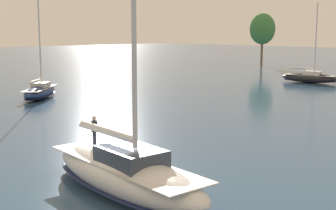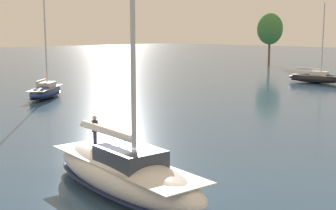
{
  "view_description": "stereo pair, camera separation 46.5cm",
  "coord_description": "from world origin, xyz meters",
  "px_view_note": "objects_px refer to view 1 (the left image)",
  "views": [
    {
      "loc": [
        16.96,
        -14.07,
        7.88
      ],
      "look_at": [
        0.0,
        3.0,
        4.05
      ],
      "focal_mm": 50.0,
      "sensor_mm": 36.0,
      "label": 1
    },
    {
      "loc": [
        17.29,
        -13.74,
        7.88
      ],
      "look_at": [
        0.0,
        3.0,
        4.05
      ],
      "focal_mm": 50.0,
      "sensor_mm": 36.0,
      "label": 2
    }
  ],
  "objects_px": {
    "sailboat_main": "(125,172)",
    "sailboat_moored_mid_channel": "(40,91)",
    "tree_shore_center": "(262,29)",
    "sailboat_moored_near_marina": "(310,77)"
  },
  "relations": [
    {
      "from": "sailboat_main",
      "to": "tree_shore_center",
      "type": "bearing_deg",
      "value": 119.41
    },
    {
      "from": "sailboat_moored_near_marina",
      "to": "sailboat_moored_mid_channel",
      "type": "bearing_deg",
      "value": -111.14
    },
    {
      "from": "sailboat_main",
      "to": "sailboat_moored_near_marina",
      "type": "bearing_deg",
      "value": 109.07
    },
    {
      "from": "sailboat_moored_mid_channel",
      "to": "sailboat_moored_near_marina",
      "type": "bearing_deg",
      "value": 68.86
    },
    {
      "from": "sailboat_main",
      "to": "sailboat_moored_mid_channel",
      "type": "height_order",
      "value": "sailboat_main"
    },
    {
      "from": "tree_shore_center",
      "to": "sailboat_moored_mid_channel",
      "type": "relative_size",
      "value": 0.98
    },
    {
      "from": "tree_shore_center",
      "to": "sailboat_main",
      "type": "bearing_deg",
      "value": -60.59
    },
    {
      "from": "sailboat_moored_near_marina",
      "to": "sailboat_moored_mid_channel",
      "type": "relative_size",
      "value": 0.99
    },
    {
      "from": "tree_shore_center",
      "to": "sailboat_moored_near_marina",
      "type": "bearing_deg",
      "value": -44.63
    },
    {
      "from": "sailboat_main",
      "to": "sailboat_moored_mid_channel",
      "type": "distance_m",
      "value": 35.42
    }
  ]
}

